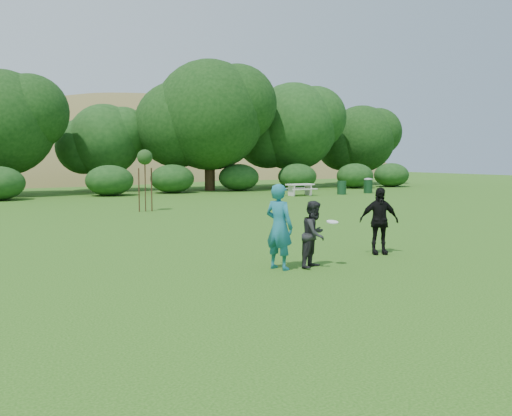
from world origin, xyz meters
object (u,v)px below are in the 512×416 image
Objects in this scene: player_black at (379,221)px; sapling at (145,159)px; picnic_table at (300,188)px; trash_can_lidded at (368,185)px; player_grey at (314,234)px; player_teal at (279,227)px; trash_can_near at (342,188)px.

sapling is (-1.62, 14.07, 1.55)m from player_black.
picnic_table is 5.51m from trash_can_lidded.
player_grey is 14.84m from sapling.
player_black is 1.65× the size of trash_can_lidded.
trash_can_lidded is at bearing 16.59° from sapling.
trash_can_lidded is (16.01, 19.32, -0.33)m from player_black.
player_teal is 24.28m from picnic_table.
picnic_table is (12.13, 5.45, -1.90)m from sapling.
trash_can_lidded is at bearing 17.20° from player_grey.
player_teal is at bearing -96.59° from sapling.
player_teal is 1.07× the size of picnic_table.
trash_can_near is (13.57, 19.13, -0.42)m from player_black.
trash_can_near is at bearing 79.43° from player_black.
picnic_table is (10.50, 19.52, -0.35)m from player_black.
sapling is 2.71× the size of trash_can_lidded.
sapling is (0.86, 14.72, 1.66)m from player_grey.
trash_can_lidded is (19.31, 19.78, -0.42)m from player_teal.
player_black is at bearing -83.42° from sapling.
player_grey reaches higher than trash_can_lidded.
player_black is (2.48, 0.65, 0.11)m from player_grey.
player_black is 0.97× the size of picnic_table.
player_grey is 25.47m from trash_can_near.
sapling is at bearing -155.80° from picnic_table.
player_teal is 1.26× the size of player_grey.
player_black reaches higher than player_grey.
trash_can_lidded is at bearing 75.15° from player_black.
sapling is (1.68, 14.52, 1.46)m from player_teal.
sapling is 13.43m from picnic_table.
player_grey is at bearing -132.79° from trash_can_lidded.
trash_can_near is 0.32× the size of sapling.
player_grey is 23.99m from picnic_table.
player_black is 23.45m from trash_can_near.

